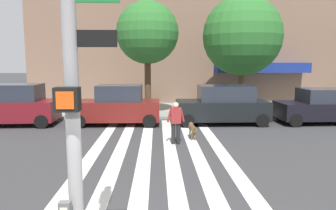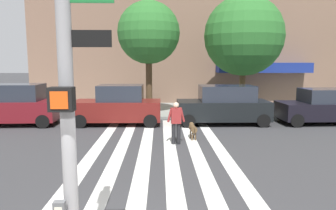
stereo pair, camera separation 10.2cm
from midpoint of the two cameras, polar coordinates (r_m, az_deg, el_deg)
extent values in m
plane|color=#353538|center=(11.39, -3.63, -8.45)|extent=(160.00, 160.00, 0.00)
cube|color=gray|center=(20.60, -2.64, -0.89)|extent=(80.00, 6.00, 0.15)
cube|color=silver|center=(11.60, -12.88, -8.30)|extent=(0.45, 12.28, 0.01)
cube|color=silver|center=(11.46, -8.42, -8.39)|extent=(0.45, 12.28, 0.01)
cube|color=silver|center=(11.39, -3.87, -8.43)|extent=(0.45, 12.28, 0.01)
cube|color=silver|center=(11.38, 0.71, -8.42)|extent=(0.45, 12.28, 0.01)
cube|color=silver|center=(11.45, 5.26, -8.35)|extent=(0.45, 12.28, 0.01)
cube|color=silver|center=(11.59, 9.73, -8.23)|extent=(0.45, 12.28, 0.01)
cube|color=navy|center=(23.95, 16.76, 6.43)|extent=(6.61, 1.60, 0.70)
cylinder|color=gray|center=(4.02, -17.16, 5.59)|extent=(0.18, 0.18, 5.80)
cube|color=black|center=(3.85, -17.78, 1.00)|extent=(0.28, 0.18, 0.28)
cube|color=#E54C14|center=(3.75, -18.20, 0.81)|extent=(0.20, 0.01, 0.20)
cube|color=black|center=(3.96, -13.41, 11.49)|extent=(0.56, 0.03, 0.20)
cube|color=maroon|center=(17.83, -26.28, -0.86)|extent=(4.79, 2.03, 1.00)
cube|color=#232833|center=(17.66, -25.89, 2.06)|extent=(2.86, 1.75, 0.82)
cylinder|color=black|center=(16.42, -21.31, -2.75)|extent=(0.67, 0.24, 0.66)
cylinder|color=black|center=(18.06, -19.58, -1.75)|extent=(0.67, 0.24, 0.66)
cube|color=maroon|center=(16.32, -8.84, -0.92)|extent=(4.35, 1.87, 0.97)
cube|color=#232833|center=(16.19, -8.30, 2.16)|extent=(2.23, 1.63, 0.79)
cylinder|color=black|center=(15.90, -15.28, -2.82)|extent=(0.66, 0.22, 0.66)
cylinder|color=black|center=(17.50, -13.93, -1.82)|extent=(0.66, 0.22, 0.66)
cylinder|color=black|center=(15.42, -3.00, -2.88)|extent=(0.66, 0.22, 0.66)
cylinder|color=black|center=(17.07, -2.80, -1.84)|extent=(0.66, 0.22, 0.66)
cube|color=black|center=(16.51, 9.93, -0.89)|extent=(4.61, 1.93, 0.95)
cube|color=#232833|center=(16.44, 10.63, 2.10)|extent=(2.71, 1.69, 0.78)
cylinder|color=black|center=(15.45, 3.89, -2.87)|extent=(0.66, 0.22, 0.66)
cylinder|color=black|center=(17.18, 3.34, -1.78)|extent=(0.66, 0.22, 0.66)
cylinder|color=black|center=(16.20, 16.86, -2.69)|extent=(0.66, 0.22, 0.66)
cylinder|color=black|center=(17.86, 15.10, -1.67)|extent=(0.66, 0.22, 0.66)
cube|color=black|center=(18.29, 26.31, -0.89)|extent=(4.65, 2.04, 0.85)
cube|color=#232833|center=(18.29, 26.96, 1.52)|extent=(2.66, 1.76, 0.70)
cylinder|color=black|center=(16.74, 22.23, -2.60)|extent=(0.66, 0.23, 0.66)
cylinder|color=black|center=(18.34, 19.91, -1.63)|extent=(0.66, 0.23, 0.66)
cylinder|color=#4C3823|center=(18.38, -3.26, 4.06)|extent=(0.37, 0.37, 3.68)
sphere|color=#286628|center=(18.41, -3.33, 12.83)|extent=(3.53, 3.53, 3.53)
cylinder|color=#4C3823|center=(19.72, 13.29, 3.48)|extent=(0.36, 0.36, 3.24)
sphere|color=#286628|center=(19.72, 13.56, 11.96)|extent=(4.71, 4.71, 4.71)
cylinder|color=black|center=(12.36, 1.22, -5.17)|extent=(0.16, 0.16, 0.82)
cylinder|color=black|center=(12.39, 2.14, -5.14)|extent=(0.16, 0.16, 0.82)
cube|color=maroon|center=(12.23, 1.70, -1.91)|extent=(0.40, 0.27, 0.60)
cylinder|color=maroon|center=(12.20, 0.58, -1.80)|extent=(0.23, 0.11, 0.57)
cylinder|color=maroon|center=(12.26, 2.81, -1.76)|extent=(0.23, 0.11, 0.57)
sphere|color=beige|center=(12.17, 1.70, -0.01)|extent=(0.24, 0.24, 0.22)
cylinder|color=brown|center=(13.15, 4.73, -4.22)|extent=(0.30, 0.60, 0.26)
sphere|color=brown|center=(13.49, 4.45, -3.48)|extent=(0.21, 0.21, 0.20)
cylinder|color=brown|center=(12.76, 5.05, -4.37)|extent=(0.05, 0.24, 0.16)
cylinder|color=brown|center=(13.40, 4.26, -5.27)|extent=(0.06, 0.06, 0.32)
cylinder|color=brown|center=(13.42, 4.85, -5.25)|extent=(0.06, 0.06, 0.32)
cylinder|color=brown|center=(13.01, 4.58, -5.67)|extent=(0.06, 0.06, 0.32)
cylinder|color=brown|center=(13.03, 5.18, -5.65)|extent=(0.06, 0.06, 0.32)
camera|label=1|loc=(0.05, -89.73, 0.04)|focal=34.05mm
camera|label=2|loc=(0.05, 90.27, -0.04)|focal=34.05mm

